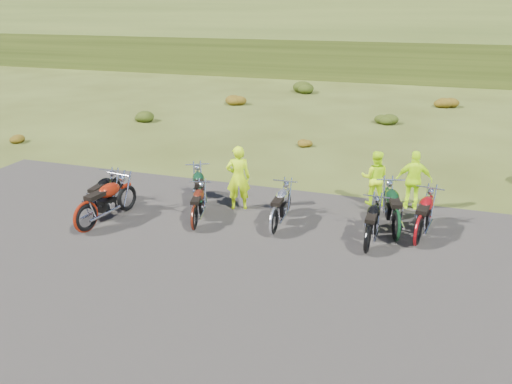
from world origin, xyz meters
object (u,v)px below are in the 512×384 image
(motorcycle_3, at_px, (273,235))
(motorcycle_7, at_px, (395,241))
(person_middle, at_px, (238,179))
(motorcycle_0, at_px, (92,219))

(motorcycle_3, distance_m, motorcycle_7, 3.05)
(motorcycle_3, relative_size, motorcycle_7, 0.92)
(motorcycle_3, relative_size, person_middle, 1.12)
(motorcycle_0, distance_m, person_middle, 4.19)
(motorcycle_3, xyz_separation_m, motorcycle_7, (2.98, 0.63, 0.00))
(motorcycle_0, relative_size, motorcycle_3, 0.97)
(motorcycle_7, distance_m, person_middle, 4.59)
(motorcycle_7, xyz_separation_m, person_middle, (-4.43, 0.73, 0.93))
(motorcycle_7, bearing_deg, person_middle, 67.56)
(motorcycle_0, bearing_deg, motorcycle_3, -87.55)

